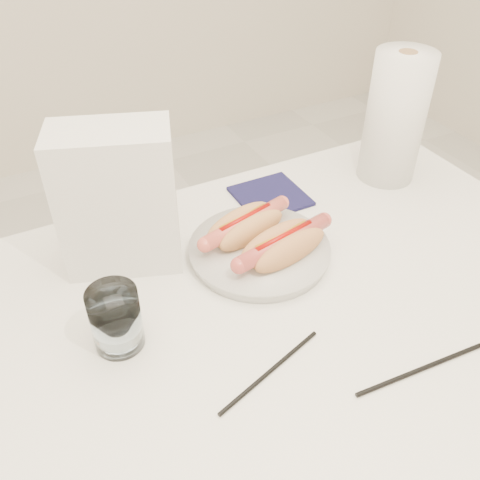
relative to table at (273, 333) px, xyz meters
name	(u,v)px	position (x,y,z in m)	size (l,w,h in m)	color
table	(273,333)	(0.00, 0.00, 0.00)	(1.20, 0.80, 0.75)	white
plate	(259,252)	(0.04, 0.13, 0.07)	(0.25, 0.25, 0.02)	silver
hotdog_left	(245,226)	(0.03, 0.17, 0.10)	(0.19, 0.11, 0.05)	tan
hotdog_right	(283,245)	(0.07, 0.09, 0.11)	(0.20, 0.11, 0.05)	tan
water_glass	(116,319)	(-0.24, 0.05, 0.11)	(0.07, 0.07, 0.10)	white
chopstick_near	(270,371)	(-0.07, -0.11, 0.06)	(0.01, 0.01, 0.20)	black
chopstick_far	(421,369)	(0.12, -0.21, 0.06)	(0.01, 0.01, 0.22)	black
napkin_box	(118,200)	(-0.17, 0.23, 0.19)	(0.19, 0.11, 0.26)	white
navy_napkin	(270,196)	(0.16, 0.28, 0.06)	(0.14, 0.14, 0.01)	#14133C
paper_towel_roll	(395,118)	(0.43, 0.24, 0.20)	(0.12, 0.12, 0.28)	white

